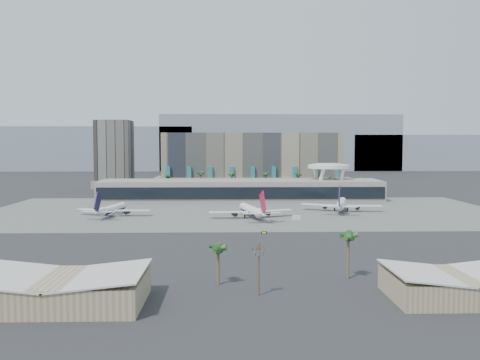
{
  "coord_description": "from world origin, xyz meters",
  "views": [
    {
      "loc": [
        -9.52,
        -214.94,
        34.49
      ],
      "look_at": [
        -2.43,
        40.0,
        16.9
      ],
      "focal_mm": 40.0,
      "sensor_mm": 36.0,
      "label": 1
    }
  ],
  "objects_px": {
    "airliner_centre": "(252,210)",
    "service_vehicle_b": "(296,218)",
    "utility_pole": "(259,264)",
    "airliner_right": "(341,204)",
    "service_vehicle_a": "(118,214)",
    "taxiway_sign": "(264,233)",
    "airliner_left": "(112,209)"
  },
  "relations": [
    {
      "from": "utility_pole",
      "to": "airliner_centre",
      "type": "xyz_separation_m",
      "value": [
        4.74,
        125.67,
        -3.54
      ]
    },
    {
      "from": "airliner_right",
      "to": "service_vehicle_a",
      "type": "distance_m",
      "value": 110.78
    },
    {
      "from": "airliner_left",
      "to": "service_vehicle_b",
      "type": "xyz_separation_m",
      "value": [
        86.13,
        -14.97,
        -2.38
      ]
    },
    {
      "from": "utility_pole",
      "to": "service_vehicle_b",
      "type": "bearing_deg",
      "value": 78.39
    },
    {
      "from": "service_vehicle_a",
      "to": "taxiway_sign",
      "type": "xyz_separation_m",
      "value": [
        65.87,
        -52.11,
        -0.48
      ]
    },
    {
      "from": "utility_pole",
      "to": "airliner_centre",
      "type": "height_order",
      "value": "airliner_centre"
    },
    {
      "from": "airliner_left",
      "to": "service_vehicle_a",
      "type": "distance_m",
      "value": 3.73
    },
    {
      "from": "utility_pole",
      "to": "airliner_right",
      "type": "bearing_deg",
      "value": 70.98
    },
    {
      "from": "utility_pole",
      "to": "airliner_centre",
      "type": "distance_m",
      "value": 125.81
    },
    {
      "from": "utility_pole",
      "to": "airliner_right",
      "type": "height_order",
      "value": "airliner_right"
    },
    {
      "from": "airliner_centre",
      "to": "service_vehicle_b",
      "type": "height_order",
      "value": "airliner_centre"
    },
    {
      "from": "airliner_right",
      "to": "airliner_centre",
      "type": "bearing_deg",
      "value": -138.71
    },
    {
      "from": "utility_pole",
      "to": "service_vehicle_b",
      "type": "height_order",
      "value": "utility_pole"
    },
    {
      "from": "service_vehicle_a",
      "to": "service_vehicle_b",
      "type": "height_order",
      "value": "service_vehicle_a"
    },
    {
      "from": "airliner_left",
      "to": "service_vehicle_b",
      "type": "bearing_deg",
      "value": 0.74
    },
    {
      "from": "service_vehicle_b",
      "to": "service_vehicle_a",
      "type": "bearing_deg",
      "value": 156.05
    },
    {
      "from": "utility_pole",
      "to": "service_vehicle_a",
      "type": "xyz_separation_m",
      "value": [
        -58.63,
        134.29,
        -6.18
      ]
    },
    {
      "from": "airliner_left",
      "to": "airliner_right",
      "type": "distance_m",
      "value": 113.54
    },
    {
      "from": "airliner_centre",
      "to": "service_vehicle_b",
      "type": "distance_m",
      "value": 20.9
    },
    {
      "from": "service_vehicle_b",
      "to": "airliner_right",
      "type": "bearing_deg",
      "value": 33.13
    },
    {
      "from": "taxiway_sign",
      "to": "service_vehicle_a",
      "type": "bearing_deg",
      "value": 126.84
    },
    {
      "from": "service_vehicle_a",
      "to": "taxiway_sign",
      "type": "bearing_deg",
      "value": -62.31
    },
    {
      "from": "airliner_centre",
      "to": "airliner_right",
      "type": "bearing_deg",
      "value": 13.33
    },
    {
      "from": "service_vehicle_b",
      "to": "taxiway_sign",
      "type": "xyz_separation_m",
      "value": [
        -17.38,
        -37.64,
        -0.42
      ]
    },
    {
      "from": "airliner_right",
      "to": "taxiway_sign",
      "type": "xyz_separation_m",
      "value": [
        -43.96,
        -66.37,
        -3.19
      ]
    },
    {
      "from": "taxiway_sign",
      "to": "airliner_left",
      "type": "bearing_deg",
      "value": 127.77
    },
    {
      "from": "service_vehicle_a",
      "to": "service_vehicle_b",
      "type": "relative_size",
      "value": 1.13
    },
    {
      "from": "airliner_left",
      "to": "airliner_right",
      "type": "height_order",
      "value": "airliner_right"
    },
    {
      "from": "airliner_centre",
      "to": "airliner_right",
      "type": "relative_size",
      "value": 0.99
    },
    {
      "from": "airliner_centre",
      "to": "airliner_right",
      "type": "distance_m",
      "value": 51.78
    },
    {
      "from": "airliner_left",
      "to": "airliner_centre",
      "type": "bearing_deg",
      "value": 2.77
    },
    {
      "from": "airliner_centre",
      "to": "service_vehicle_a",
      "type": "xyz_separation_m",
      "value": [
        -63.37,
        8.62,
        -2.64
      ]
    }
  ]
}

